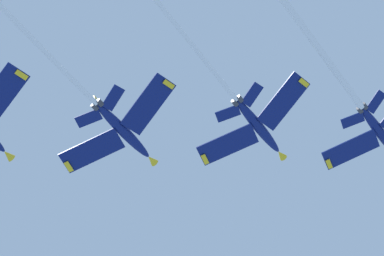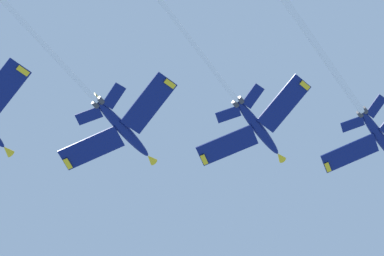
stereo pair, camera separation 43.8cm
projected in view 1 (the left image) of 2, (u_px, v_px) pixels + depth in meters
jet_lead at (335, 72)px, 118.29m from camera, size 29.28×47.80×23.55m
jet_second at (217, 76)px, 113.77m from camera, size 32.60×52.62×25.46m
jet_third at (77, 84)px, 108.64m from camera, size 29.71×48.88×23.70m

